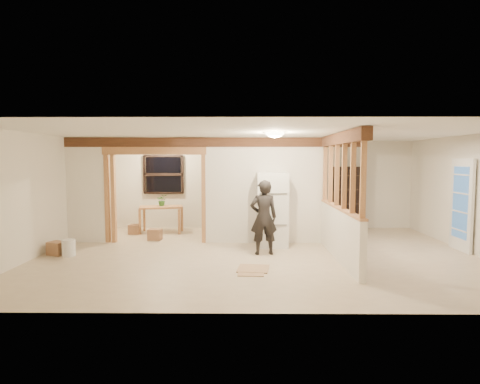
{
  "coord_description": "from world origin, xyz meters",
  "views": [
    {
      "loc": [
        -0.28,
        -8.26,
        1.97
      ],
      "look_at": [
        -0.38,
        0.4,
        1.27
      ],
      "focal_mm": 30.0,
      "sensor_mm": 36.0,
      "label": 1
    }
  ],
  "objects_px": {
    "work_table": "(161,219)",
    "bookshelf": "(349,198)",
    "refrigerator": "(272,210)",
    "shop_vac": "(100,223)",
    "woman": "(264,217)"
  },
  "relations": [
    {
      "from": "woman",
      "to": "shop_vac",
      "type": "xyz_separation_m",
      "value": [
        -4.32,
        2.45,
        -0.51
      ]
    },
    {
      "from": "refrigerator",
      "to": "woman",
      "type": "xyz_separation_m",
      "value": [
        -0.23,
        -0.81,
        -0.06
      ]
    },
    {
      "from": "work_table",
      "to": "shop_vac",
      "type": "distance_m",
      "value": 1.67
    },
    {
      "from": "refrigerator",
      "to": "work_table",
      "type": "xyz_separation_m",
      "value": [
        -2.88,
        1.67,
        -0.48
      ]
    },
    {
      "from": "shop_vac",
      "to": "bookshelf",
      "type": "relative_size",
      "value": 0.31
    },
    {
      "from": "refrigerator",
      "to": "shop_vac",
      "type": "distance_m",
      "value": 4.87
    },
    {
      "from": "woman",
      "to": "shop_vac",
      "type": "distance_m",
      "value": 4.99
    },
    {
      "from": "refrigerator",
      "to": "work_table",
      "type": "bearing_deg",
      "value": 149.99
    },
    {
      "from": "work_table",
      "to": "bookshelf",
      "type": "distance_m",
      "value": 5.25
    },
    {
      "from": "refrigerator",
      "to": "shop_vac",
      "type": "relative_size",
      "value": 3.09
    },
    {
      "from": "woman",
      "to": "bookshelf",
      "type": "bearing_deg",
      "value": -137.59
    },
    {
      "from": "woman",
      "to": "work_table",
      "type": "bearing_deg",
      "value": -50.67
    },
    {
      "from": "woman",
      "to": "work_table",
      "type": "relative_size",
      "value": 1.36
    },
    {
      "from": "work_table",
      "to": "woman",
      "type": "bearing_deg",
      "value": -55.04
    },
    {
      "from": "refrigerator",
      "to": "bookshelf",
      "type": "bearing_deg",
      "value": 43.95
    }
  ]
}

